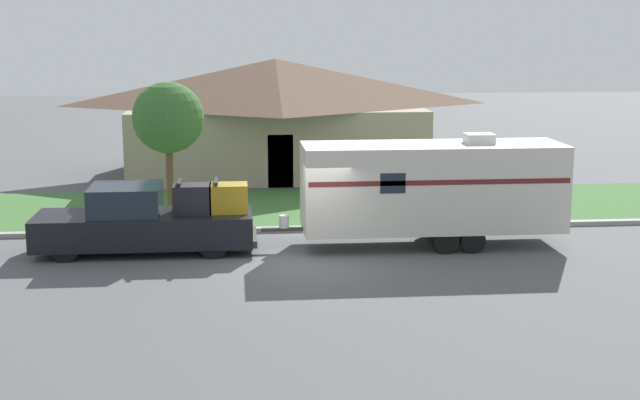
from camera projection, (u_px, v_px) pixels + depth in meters
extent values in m
plane|color=#515456|center=(307.00, 262.00, 24.02)|extent=(120.00, 120.00, 0.00)
cube|color=#999993|center=(297.00, 229.00, 27.67)|extent=(80.00, 0.30, 0.14)
cube|color=#3D6B33|center=(290.00, 207.00, 31.24)|extent=(80.00, 7.00, 0.03)
cube|color=gray|center=(276.00, 139.00, 38.50)|extent=(12.12, 7.54, 2.93)
pyramid|color=brown|center=(275.00, 82.00, 38.02)|extent=(13.08, 8.14, 1.97)
cube|color=#4C3828|center=(281.00, 161.00, 34.92)|extent=(1.00, 0.06, 2.10)
cylinder|color=black|center=(65.00, 246.00, 24.03)|extent=(0.86, 0.28, 0.86)
cylinder|color=black|center=(76.00, 232.00, 25.73)|extent=(0.86, 0.28, 0.86)
cylinder|color=black|center=(213.00, 243.00, 24.40)|extent=(0.86, 0.28, 0.86)
cylinder|color=black|center=(215.00, 229.00, 26.10)|extent=(0.86, 0.28, 0.86)
cube|color=black|center=(103.00, 229.00, 24.92)|extent=(3.73, 2.09, 0.87)
cube|color=#19232D|center=(126.00, 200.00, 24.82)|extent=(1.94, 1.93, 0.80)
cube|color=black|center=(211.00, 227.00, 25.20)|extent=(2.31, 2.09, 0.87)
cube|color=#333333|center=(254.00, 237.00, 25.37)|extent=(0.12, 1.88, 0.20)
cube|color=black|center=(192.00, 199.00, 24.99)|extent=(1.06, 0.88, 0.80)
cube|color=black|center=(180.00, 182.00, 24.86)|extent=(0.10, 0.97, 0.08)
cube|color=olive|center=(229.00, 198.00, 25.08)|extent=(1.06, 0.88, 0.80)
cube|color=black|center=(216.00, 181.00, 24.96)|extent=(0.10, 0.97, 0.08)
cylinder|color=black|center=(446.00, 241.00, 24.91)|extent=(0.70, 0.22, 0.70)
cylinder|color=black|center=(431.00, 226.00, 26.83)|extent=(0.70, 0.22, 0.70)
cylinder|color=black|center=(473.00, 241.00, 24.98)|extent=(0.70, 0.22, 0.70)
cylinder|color=black|center=(456.00, 225.00, 26.90)|extent=(0.70, 0.22, 0.70)
cube|color=beige|center=(432.00, 186.00, 25.58)|extent=(7.46, 2.25, 2.45)
cube|color=#5B1E1E|center=(441.00, 183.00, 24.42)|extent=(7.31, 0.01, 0.14)
cube|color=#383838|center=(282.00, 229.00, 25.40)|extent=(1.19, 0.12, 0.10)
cylinder|color=silver|center=(284.00, 222.00, 25.37)|extent=(0.28, 0.28, 0.36)
cube|color=silver|center=(479.00, 139.00, 25.44)|extent=(0.80, 0.68, 0.28)
cube|color=#19232D|center=(393.00, 183.00, 24.29)|extent=(0.70, 0.01, 0.56)
cylinder|color=brown|center=(494.00, 204.00, 29.18)|extent=(0.09, 0.09, 1.04)
cube|color=#B2B2B2|center=(495.00, 185.00, 29.06)|extent=(0.48, 0.20, 0.22)
cylinder|color=brown|center=(170.00, 182.00, 29.26)|extent=(0.24, 0.24, 2.48)
sphere|color=#38662D|center=(168.00, 117.00, 28.85)|extent=(2.33, 2.33, 2.33)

